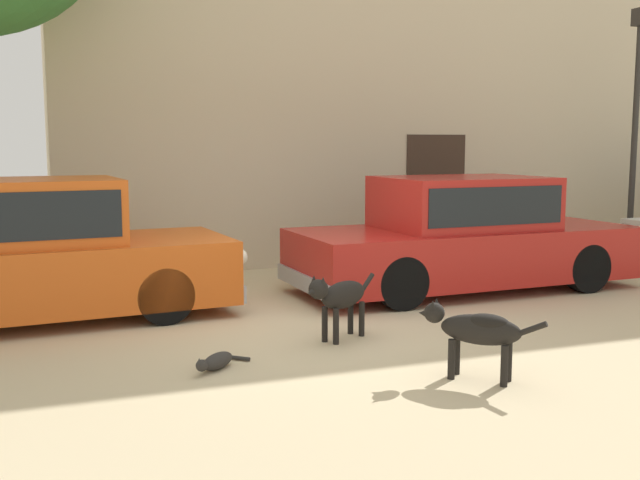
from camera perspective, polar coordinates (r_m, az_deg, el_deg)
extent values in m
plane|color=#CCB78E|center=(8.11, -0.46, -6.53)|extent=(80.00, 80.00, 0.00)
cube|color=#D15619|center=(8.80, -21.26, -2.56)|extent=(4.45, 2.02, 0.72)
cube|color=#D15619|center=(8.70, -21.77, 2.04)|extent=(2.10, 1.61, 0.71)
cube|color=black|center=(8.70, -21.77, 2.10)|extent=(1.94, 1.63, 0.49)
cube|color=#999BA0|center=(9.21, -7.71, -3.26)|extent=(0.24, 1.68, 0.20)
sphere|color=silver|center=(9.79, -8.74, -0.21)|extent=(0.20, 0.20, 0.20)
sphere|color=silver|center=(8.51, -6.23, -1.31)|extent=(0.20, 0.20, 0.20)
cylinder|color=black|center=(9.72, -13.81, -2.52)|extent=(0.64, 0.25, 0.63)
cylinder|color=black|center=(8.27, -11.81, -4.20)|extent=(0.64, 0.25, 0.63)
cube|color=#AD1E19|center=(10.18, 10.97, -0.98)|extent=(4.66, 1.95, 0.69)
cube|color=#AD1E19|center=(10.08, 10.85, 2.85)|extent=(2.17, 1.62, 0.68)
cube|color=black|center=(10.08, 10.85, 2.91)|extent=(2.00, 1.64, 0.48)
cube|color=#999BA0|center=(11.61, 20.43, -1.45)|extent=(0.17, 1.77, 0.20)
cube|color=#999BA0|center=(9.18, -1.11, -3.23)|extent=(0.17, 1.77, 0.20)
sphere|color=silver|center=(12.12, 18.31, 0.85)|extent=(0.20, 0.20, 0.20)
sphere|color=silver|center=(11.07, 23.16, 0.03)|extent=(0.20, 0.20, 0.20)
cube|color=red|center=(9.84, -2.76, -0.13)|extent=(0.05, 0.18, 0.18)
cube|color=red|center=(8.40, 0.81, -1.43)|extent=(0.05, 0.18, 0.18)
cylinder|color=black|center=(11.64, 14.49, -0.88)|extent=(0.65, 0.22, 0.65)
cylinder|color=black|center=(10.41, 19.77, -2.04)|extent=(0.65, 0.22, 0.65)
cylinder|color=black|center=(10.24, 1.98, -1.76)|extent=(0.65, 0.22, 0.65)
cylinder|color=black|center=(8.82, 6.26, -3.29)|extent=(0.65, 0.22, 0.65)
cube|color=red|center=(12.73, 22.44, 0.80)|extent=(0.05, 0.18, 0.18)
cube|color=beige|center=(16.70, 12.05, 13.91)|extent=(17.48, 5.86, 7.78)
cube|color=#38281E|center=(12.75, 8.83, 3.26)|extent=(1.10, 0.02, 2.10)
cylinder|color=black|center=(6.37, 10.04, -8.99)|extent=(0.06, 0.06, 0.34)
cylinder|color=black|center=(6.51, 10.43, -8.63)|extent=(0.06, 0.06, 0.34)
cylinder|color=black|center=(6.27, 13.94, -9.36)|extent=(0.06, 0.06, 0.34)
cylinder|color=black|center=(6.42, 14.24, -8.99)|extent=(0.06, 0.06, 0.34)
ellipsoid|color=black|center=(6.32, 12.21, -6.74)|extent=(0.61, 0.63, 0.25)
ellipsoid|color=black|center=(6.29, 12.68, -6.17)|extent=(0.40, 0.40, 0.14)
sphere|color=black|center=(6.40, 8.76, -5.53)|extent=(0.17, 0.17, 0.17)
cone|color=black|center=(6.43, 7.98, -5.58)|extent=(0.14, 0.14, 0.10)
cone|color=black|center=(6.34, 8.63, -4.94)|extent=(0.09, 0.09, 0.08)
cone|color=black|center=(6.43, 8.92, -4.76)|extent=(0.09, 0.09, 0.08)
cylinder|color=black|center=(6.22, 16.00, -6.55)|extent=(0.19, 0.20, 0.15)
cylinder|color=black|center=(7.32, 1.23, -6.64)|extent=(0.06, 0.06, 0.36)
cylinder|color=black|center=(7.41, 0.36, -6.47)|extent=(0.06, 0.06, 0.36)
cylinder|color=black|center=(7.64, 3.21, -6.06)|extent=(0.06, 0.06, 0.36)
cylinder|color=black|center=(7.72, 2.36, -5.90)|extent=(0.06, 0.06, 0.36)
ellipsoid|color=black|center=(7.46, 1.82, -4.22)|extent=(0.65, 0.48, 0.28)
sphere|color=black|center=(7.15, -0.12, -3.81)|extent=(0.19, 0.19, 0.19)
cone|color=black|center=(7.07, -0.65, -4.04)|extent=(0.15, 0.15, 0.11)
cone|color=black|center=(7.09, 0.24, -3.17)|extent=(0.09, 0.09, 0.09)
cone|color=black|center=(7.17, -0.48, -3.06)|extent=(0.09, 0.09, 0.09)
cylinder|color=black|center=(7.76, 3.66, -3.25)|extent=(0.20, 0.14, 0.18)
ellipsoid|color=#2D2B28|center=(6.64, -7.86, -9.17)|extent=(0.39, 0.38, 0.14)
sphere|color=#2D2B28|center=(6.45, -9.05, -9.48)|extent=(0.10, 0.10, 0.10)
cone|color=#2D2B28|center=(6.43, -8.87, -9.17)|extent=(0.05, 0.05, 0.04)
cone|color=#2D2B28|center=(6.46, -9.24, -9.10)|extent=(0.05, 0.05, 0.04)
cylinder|color=#2D2B28|center=(6.87, -6.25, -8.98)|extent=(0.19, 0.17, 0.04)
cylinder|color=#2D2B28|center=(13.63, 22.94, 6.76)|extent=(0.10, 0.10, 3.87)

